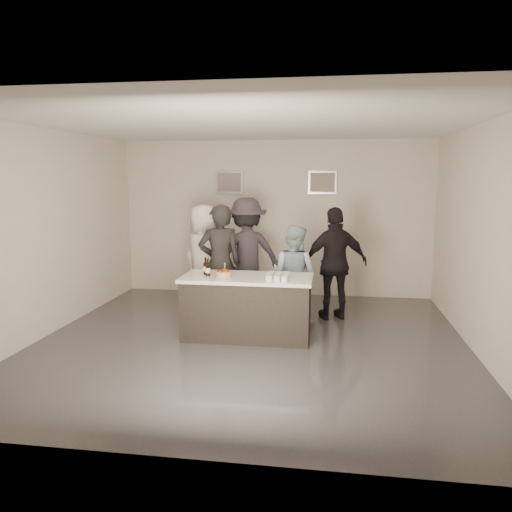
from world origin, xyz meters
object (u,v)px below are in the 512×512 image
beer_bottle_a (206,266)px  beer_bottle_b (208,267)px  person_guest_back (246,254)px  person_guest_left (204,259)px  cake (224,274)px  person_guest_right (335,264)px  person_main_blue (294,274)px  bar_counter (247,307)px  person_main_black (220,264)px

beer_bottle_a → beer_bottle_b: bearing=-61.2°
beer_bottle_a → person_guest_back: person_guest_back is taller
beer_bottle_a → person_guest_left: (-0.34, 1.24, -0.11)m
beer_bottle_a → person_guest_back: 1.60m
cake → beer_bottle_a: bearing=154.5°
person_guest_left → cake: bearing=145.1°
person_guest_left → person_guest_right: person_guest_left is taller
person_main_blue → beer_bottle_b: bearing=63.2°
person_main_blue → person_guest_right: size_ratio=0.85×
beer_bottle_a → person_guest_right: size_ratio=0.14×
cake → person_guest_left: (-0.64, 1.38, -0.01)m
person_guest_right → cake: bearing=20.8°
cake → bar_counter: bearing=18.8°
person_main_blue → person_guest_back: size_ratio=0.80×
person_guest_left → person_guest_back: (0.68, 0.32, 0.05)m
bar_counter → beer_bottle_b: (-0.56, -0.08, 0.58)m
cake → person_guest_left: 1.52m
person_guest_right → person_guest_back: (-1.53, 0.43, 0.06)m
person_guest_right → person_guest_left: bearing=-21.0°
person_main_blue → person_guest_left: bearing=9.2°
beer_bottle_b → person_main_black: size_ratio=0.14×
beer_bottle_b → person_guest_right: size_ratio=0.14×
bar_counter → cake: size_ratio=8.25×
person_guest_left → beer_bottle_b: bearing=136.9°
cake → beer_bottle_b: size_ratio=0.87×
person_guest_back → beer_bottle_a: bearing=52.3°
bar_counter → person_guest_left: 1.66m
person_main_black → person_guest_back: person_guest_back is taller
person_main_black → bar_counter: bearing=107.2°
bar_counter → person_main_black: bearing=127.4°
beer_bottle_b → beer_bottle_a: bearing=118.8°
beer_bottle_a → person_main_blue: person_main_blue is taller
bar_counter → person_guest_right: (1.25, 1.17, 0.46)m
cake → person_main_blue: (0.92, 0.96, -0.16)m
cake → person_guest_back: person_guest_back is taller
beer_bottle_a → person_main_blue: size_ratio=0.17×
beer_bottle_a → person_guest_left: 1.29m
person_guest_right → person_guest_back: person_guest_back is taller
bar_counter → cake: 0.59m
beer_bottle_b → person_main_blue: person_main_blue is taller
cake → beer_bottle_b: bearing=173.2°
person_guest_left → person_guest_right: 2.21m
beer_bottle_a → person_guest_right: person_guest_right is taller
bar_counter → person_guest_right: size_ratio=1.02×
beer_bottle_b → person_main_black: bearing=90.6°
cake → beer_bottle_a: size_ratio=0.87×
bar_counter → beer_bottle_b: 0.81m
cake → person_guest_left: person_guest_left is taller
person_main_black → person_guest_left: (-0.40, 0.54, -0.02)m
cake → person_guest_left: bearing=114.8°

